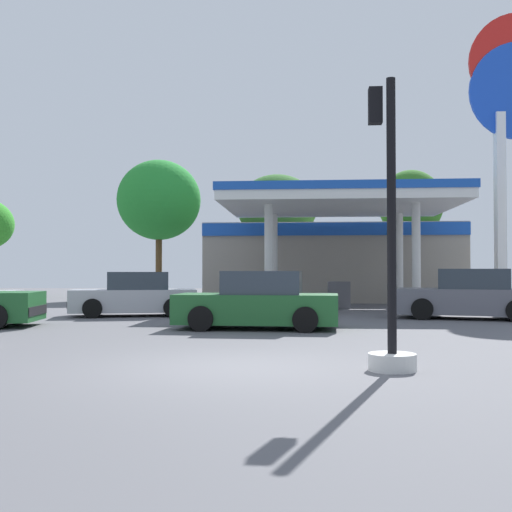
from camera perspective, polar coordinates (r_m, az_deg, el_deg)
ground_plane at (r=10.00m, az=-2.38°, el=-10.15°), size 90.00×90.00×0.00m
gas_station at (r=31.55m, az=7.01°, el=-0.04°), size 12.61×13.62×4.72m
car_0 at (r=21.64m, az=-11.06°, el=-3.61°), size 4.48×2.70×1.50m
car_2 at (r=21.04m, az=18.97°, el=-3.50°), size 4.78×2.88×1.60m
car_3 at (r=16.45m, az=0.16°, el=-4.30°), size 4.34×2.11×1.53m
traffic_signal_1 at (r=9.78m, az=12.15°, el=-2.17°), size 0.73×0.73×4.51m
tree_1 at (r=35.80m, az=-8.88°, el=5.07°), size 4.72×4.72×7.83m
tree_2 at (r=34.80m, az=1.95°, el=4.45°), size 4.49×4.49×6.92m
tree_3 at (r=35.31m, az=14.00°, el=4.62°), size 3.53×3.53×7.10m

